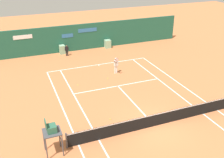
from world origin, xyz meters
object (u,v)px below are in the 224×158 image
object	(u,v)px
umpire_chair	(52,131)
ball_kid_right_post	(67,50)
tennis_ball_by_sideline	(78,85)
tennis_ball_near_service_line	(108,78)
player_on_baseline	(116,64)
tennis_ball_mid_court	(110,119)

from	to	relation	value
umpire_chair	ball_kid_right_post	bearing A→B (deg)	164.36
ball_kid_right_post	tennis_ball_by_sideline	world-z (taller)	ball_kid_right_post
umpire_chair	tennis_ball_by_sideline	xyz separation A→B (m)	(3.58, 8.02, -1.52)
ball_kid_right_post	tennis_ball_near_service_line	xyz separation A→B (m)	(2.13, -7.34, -0.69)
tennis_ball_near_service_line	tennis_ball_by_sideline	xyz separation A→B (m)	(-2.94, -0.32, 0.00)
ball_kid_right_post	tennis_ball_by_sideline	bearing A→B (deg)	81.83
umpire_chair	ball_kid_right_post	distance (m)	16.30
player_on_baseline	tennis_ball_by_sideline	xyz separation A→B (m)	(-4.11, -1.13, -0.91)
umpire_chair	player_on_baseline	xyz separation A→B (m)	(7.69, 9.15, -0.61)
player_on_baseline	tennis_ball_by_sideline	distance (m)	4.35
player_on_baseline	tennis_ball_near_service_line	distance (m)	1.69
player_on_baseline	ball_kid_right_post	bearing A→B (deg)	-71.75
player_on_baseline	tennis_ball_by_sideline	world-z (taller)	player_on_baseline
umpire_chair	player_on_baseline	distance (m)	11.97
tennis_ball_mid_court	tennis_ball_by_sideline	size ratio (longest dim) A/B	1.00
ball_kid_right_post	tennis_ball_by_sideline	distance (m)	7.73
tennis_ball_by_sideline	tennis_ball_mid_court	bearing A→B (deg)	-83.33
tennis_ball_mid_court	tennis_ball_near_service_line	distance (m)	6.73
umpire_chair	ball_kid_right_post	xyz separation A→B (m)	(4.39, 15.67, -0.82)
tennis_ball_mid_court	tennis_ball_near_service_line	bearing A→B (deg)	70.59
umpire_chair	tennis_ball_mid_court	world-z (taller)	umpire_chair
tennis_ball_mid_court	tennis_ball_near_service_line	size ratio (longest dim) A/B	1.00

